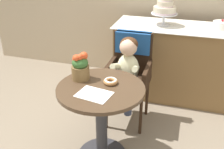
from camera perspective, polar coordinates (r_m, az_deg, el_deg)
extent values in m
cylinder|color=#4C3826|center=(2.17, -2.41, -3.07)|extent=(0.72, 0.72, 0.03)
cylinder|color=#333338|center=(2.36, -2.24, -10.67)|extent=(0.10, 0.10, 0.69)
cube|color=#332114|center=(2.75, 3.42, -1.72)|extent=(0.42, 0.42, 0.04)
cube|color=#332114|center=(2.82, 4.47, 4.57)|extent=(0.40, 0.04, 0.46)
cube|color=#332114|center=(2.75, -0.37, 0.87)|extent=(0.04, 0.38, 0.18)
cube|color=#332114|center=(2.67, 7.45, -0.15)|extent=(0.04, 0.38, 0.18)
cube|color=#1E4C8C|center=(2.77, 4.56, 6.87)|extent=(0.36, 0.11, 0.22)
cylinder|color=#332114|center=(2.77, -1.24, -7.41)|extent=(0.03, 0.03, 0.45)
cylinder|color=#332114|center=(2.70, 6.12, -8.59)|extent=(0.03, 0.03, 0.45)
cylinder|color=#332114|center=(3.07, 0.81, -3.80)|extent=(0.03, 0.03, 0.45)
cylinder|color=#332114|center=(3.00, 7.46, -4.77)|extent=(0.03, 0.03, 0.45)
ellipsoid|color=beige|center=(2.66, 3.42, 1.35)|extent=(0.22, 0.16, 0.30)
sphere|color=#E0B293|center=(2.56, 3.50, 5.84)|extent=(0.17, 0.17, 0.17)
ellipsoid|color=#4C2D19|center=(2.57, 3.62, 6.45)|extent=(0.17, 0.17, 0.14)
cylinder|color=beige|center=(2.58, 0.94, 1.81)|extent=(0.08, 0.23, 0.13)
sphere|color=#E0B293|center=(2.54, 0.66, -0.34)|extent=(0.06, 0.06, 0.06)
cylinder|color=beige|center=(2.54, 5.06, 1.29)|extent=(0.08, 0.23, 0.13)
sphere|color=#E0B293|center=(2.51, 4.42, -0.85)|extent=(0.06, 0.06, 0.06)
cylinder|color=#3F4760|center=(2.65, 1.79, -1.36)|extent=(0.09, 0.22, 0.09)
cylinder|color=#3F4760|center=(2.64, 1.12, -5.69)|extent=(0.08, 0.08, 0.26)
cylinder|color=#3F4760|center=(2.63, 4.11, -1.68)|extent=(0.09, 0.22, 0.09)
cylinder|color=#3F4760|center=(2.62, 3.45, -6.05)|extent=(0.08, 0.08, 0.26)
cube|color=white|center=(2.06, -3.83, -4.24)|extent=(0.29, 0.24, 0.00)
torus|color=#AD7542|center=(2.20, -0.30, -1.49)|extent=(0.12, 0.12, 0.04)
torus|color=white|center=(2.20, -0.30, -1.26)|extent=(0.11, 0.11, 0.02)
cylinder|color=brown|center=(2.27, -6.70, 0.42)|extent=(0.15, 0.15, 0.12)
ellipsoid|color=#38662D|center=(2.24, -6.82, 2.49)|extent=(0.13, 0.14, 0.10)
sphere|color=#E54C23|center=(2.23, -6.29, 2.57)|extent=(0.06, 0.06, 0.06)
sphere|color=#E54C23|center=(2.22, -6.02, 3.99)|extent=(0.07, 0.07, 0.07)
sphere|color=#E54C23|center=(2.26, -6.71, 2.82)|extent=(0.06, 0.06, 0.06)
sphere|color=#E54C23|center=(2.27, -7.71, 2.99)|extent=(0.06, 0.06, 0.06)
sphere|color=#E54C23|center=(2.22, -7.62, 3.43)|extent=(0.06, 0.06, 0.06)
sphere|color=#E54C23|center=(2.19, -7.59, 3.47)|extent=(0.05, 0.05, 0.05)
sphere|color=#E54C23|center=(2.19, -6.85, 3.71)|extent=(0.05, 0.05, 0.05)
cube|color=olive|center=(3.35, 13.98, 2.45)|extent=(1.50, 0.56, 0.90)
cube|color=white|center=(3.20, 14.85, 9.75)|extent=(1.56, 0.62, 0.01)
cylinder|color=silver|center=(3.21, 10.85, 10.38)|extent=(0.16, 0.16, 0.01)
cylinder|color=silver|center=(3.19, 10.95, 11.50)|extent=(0.03, 0.03, 0.12)
cylinder|color=silver|center=(3.18, 11.05, 12.61)|extent=(0.30, 0.30, 0.01)
cylinder|color=beige|center=(3.17, 11.12, 13.34)|extent=(0.26, 0.25, 0.08)
cylinder|color=silver|center=(3.17, 11.08, 12.88)|extent=(0.26, 0.26, 0.01)
cylinder|color=beige|center=(3.15, 11.23, 14.55)|extent=(0.18, 0.18, 0.06)
cylinder|color=silver|center=(3.16, 11.19, 14.16)|extent=(0.19, 0.19, 0.01)
cylinder|color=silver|center=(3.15, 11.30, 15.26)|extent=(0.15, 0.15, 0.01)
cylinder|color=white|center=(3.23, 22.31, 9.66)|extent=(0.20, 0.20, 0.08)
sphere|color=red|center=(3.22, 22.47, 10.56)|extent=(0.02, 0.02, 0.02)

